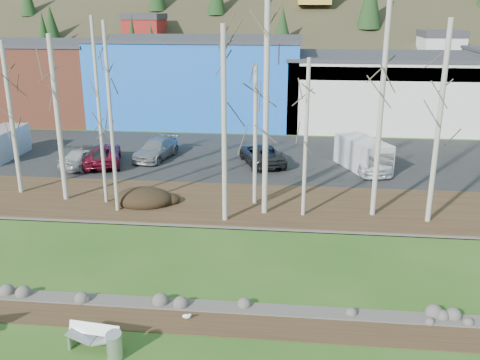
# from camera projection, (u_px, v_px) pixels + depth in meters

# --- Properties ---
(ground) EXTENTS (200.00, 200.00, 0.00)m
(ground) POSITION_uv_depth(u_px,v_px,m) (173.00, 355.00, 18.05)
(ground) COLOR #254B14
(ground) RESTS_ON ground
(dirt_strip) EXTENTS (80.00, 1.80, 0.03)m
(dirt_strip) POSITION_uv_depth(u_px,v_px,m) (185.00, 320.00, 20.03)
(dirt_strip) COLOR #382616
(dirt_strip) RESTS_ON ground
(near_bank_rocks) EXTENTS (80.00, 0.80, 0.50)m
(near_bank_rocks) POSITION_uv_depth(u_px,v_px,m) (191.00, 307.00, 20.98)
(near_bank_rocks) COLOR #47423D
(near_bank_rocks) RESTS_ON ground
(river) EXTENTS (80.00, 8.00, 0.90)m
(river) POSITION_uv_depth(u_px,v_px,m) (208.00, 260.00, 24.86)
(river) COLOR #131E32
(river) RESTS_ON ground
(far_bank_rocks) EXTENTS (80.00, 0.80, 0.46)m
(far_bank_rocks) POSITION_uv_depth(u_px,v_px,m) (220.00, 225.00, 28.73)
(far_bank_rocks) COLOR #47423D
(far_bank_rocks) RESTS_ON ground
(far_bank) EXTENTS (80.00, 7.00, 0.15)m
(far_bank) POSITION_uv_depth(u_px,v_px,m) (228.00, 203.00, 31.73)
(far_bank) COLOR #382616
(far_bank) RESTS_ON ground
(parking_lot) EXTENTS (80.00, 14.00, 0.14)m
(parking_lot) POSITION_uv_depth(u_px,v_px,m) (245.00, 156.00, 41.66)
(parking_lot) COLOR black
(parking_lot) RESTS_ON ground
(building_brick) EXTENTS (16.32, 12.24, 7.80)m
(building_brick) POSITION_uv_depth(u_px,v_px,m) (31.00, 79.00, 56.14)
(building_brick) COLOR #9B4C34
(building_brick) RESTS_ON ground
(building_blue) EXTENTS (20.40, 12.24, 8.30)m
(building_blue) POSITION_uv_depth(u_px,v_px,m) (200.00, 79.00, 54.23)
(building_blue) COLOR blue
(building_blue) RESTS_ON ground
(building_white) EXTENTS (18.36, 12.24, 6.80)m
(building_white) POSITION_uv_depth(u_px,v_px,m) (380.00, 89.00, 52.61)
(building_white) COLOR silver
(building_white) RESTS_ON ground
(bench_damaged) EXTENTS (1.91, 0.82, 0.82)m
(bench_damaged) POSITION_uv_depth(u_px,v_px,m) (93.00, 337.00, 18.36)
(bench_damaged) COLOR silver
(bench_damaged) RESTS_ON ground
(litter_bin) EXTENTS (0.60, 0.60, 0.90)m
(litter_bin) POSITION_uv_depth(u_px,v_px,m) (115.00, 347.00, 17.75)
(litter_bin) COLOR silver
(litter_bin) RESTS_ON ground
(seagull) EXTENTS (0.38, 0.18, 0.27)m
(seagull) POSITION_uv_depth(u_px,v_px,m) (187.00, 316.00, 20.05)
(seagull) COLOR gold
(seagull) RESTS_ON ground
(dirt_mound) EXTENTS (3.49, 2.46, 0.68)m
(dirt_mound) POSITION_uv_depth(u_px,v_px,m) (143.00, 198.00, 31.45)
(dirt_mound) COLOR black
(dirt_mound) RESTS_ON far_bank
(birch_0) EXTENTS (0.27, 0.27, 9.23)m
(birch_0) POSITION_uv_depth(u_px,v_px,m) (12.00, 119.00, 32.05)
(birch_0) COLOR beige
(birch_0) RESTS_ON far_bank
(birch_1) EXTENTS (0.19, 0.19, 10.62)m
(birch_1) POSITION_uv_depth(u_px,v_px,m) (99.00, 114.00, 30.12)
(birch_1) COLOR beige
(birch_1) RESTS_ON far_bank
(birch_2) EXTENTS (0.30, 0.30, 9.66)m
(birch_2) POSITION_uv_depth(u_px,v_px,m) (58.00, 120.00, 30.81)
(birch_2) COLOR beige
(birch_2) RESTS_ON far_bank
(birch_3) EXTENTS (0.20, 0.20, 10.41)m
(birch_3) POSITION_uv_depth(u_px,v_px,m) (111.00, 120.00, 28.90)
(birch_3) COLOR beige
(birch_3) RESTS_ON far_bank
(birch_4) EXTENTS (0.27, 0.27, 10.29)m
(birch_4) POSITION_uv_depth(u_px,v_px,m) (224.00, 127.00, 27.54)
(birch_4) COLOR beige
(birch_4) RESTS_ON far_bank
(birch_5) EXTENTS (0.23, 0.23, 8.03)m
(birch_5) POSITION_uv_depth(u_px,v_px,m) (255.00, 136.00, 30.40)
(birch_5) COLOR beige
(birch_5) RESTS_ON far_bank
(birch_6) EXTENTS (0.21, 0.21, 8.60)m
(birch_6) POSITION_uv_depth(u_px,v_px,m) (306.00, 140.00, 28.49)
(birch_6) COLOR beige
(birch_6) RESTS_ON far_bank
(birch_7) EXTENTS (0.30, 0.30, 11.82)m
(birch_7) POSITION_uv_depth(u_px,v_px,m) (266.00, 109.00, 28.32)
(birch_7) COLOR beige
(birch_7) RESTS_ON far_bank
(birch_8) EXTENTS (0.27, 0.27, 10.57)m
(birch_8) POSITION_uv_depth(u_px,v_px,m) (439.00, 125.00, 27.31)
(birch_8) COLOR beige
(birch_8) RESTS_ON far_bank
(birch_9) EXTENTS (0.27, 0.27, 12.52)m
(birch_9) POSITION_uv_depth(u_px,v_px,m) (381.00, 103.00, 27.92)
(birch_9) COLOR beige
(birch_9) RESTS_ON far_bank
(car_0) EXTENTS (3.75, 4.90, 1.56)m
(car_0) POSITION_uv_depth(u_px,v_px,m) (89.00, 157.00, 38.43)
(car_0) COLOR #BBBBBD
(car_0) RESTS_ON parking_lot
(car_1) EXTENTS (3.08, 4.85, 1.51)m
(car_1) POSITION_uv_depth(u_px,v_px,m) (95.00, 154.00, 39.08)
(car_1) COLOR black
(car_1) RESTS_ON parking_lot
(car_2) EXTENTS (4.04, 5.96, 1.52)m
(car_2) POSITION_uv_depth(u_px,v_px,m) (102.00, 154.00, 39.14)
(car_2) COLOR maroon
(car_2) RESTS_ON parking_lot
(car_3) EXTENTS (3.00, 5.31, 1.45)m
(car_3) POSITION_uv_depth(u_px,v_px,m) (156.00, 149.00, 40.63)
(car_3) COLOR gray
(car_3) RESTS_ON parking_lot
(car_4) EXTENTS (4.11, 5.86, 1.49)m
(car_4) POSITION_uv_depth(u_px,v_px,m) (262.00, 154.00, 39.21)
(car_4) COLOR #252627
(car_4) RESTS_ON parking_lot
(car_5) EXTENTS (3.20, 5.63, 1.54)m
(car_5) POSITION_uv_depth(u_px,v_px,m) (367.00, 160.00, 37.74)
(car_5) COLOR white
(car_5) RESTS_ON parking_lot
(van_white) EXTENTS (3.82, 5.28, 2.13)m
(van_white) POSITION_uv_depth(u_px,v_px,m) (364.00, 155.00, 37.77)
(van_white) COLOR white
(van_white) RESTS_ON parking_lot
(van_grey) EXTENTS (2.08, 4.98, 2.18)m
(van_grey) POSITION_uv_depth(u_px,v_px,m) (1.00, 144.00, 40.66)
(van_grey) COLOR #B1B4B5
(van_grey) RESTS_ON parking_lot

